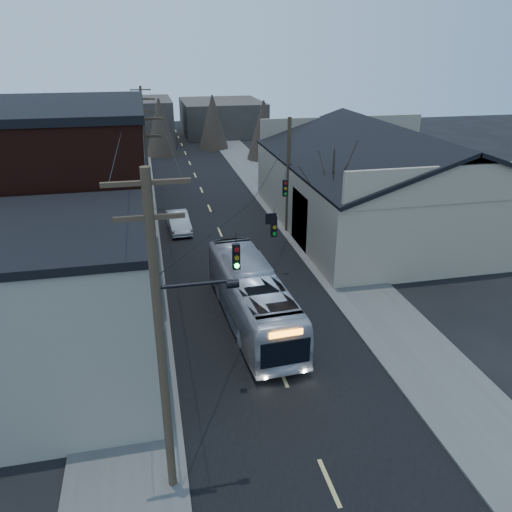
{
  "coord_description": "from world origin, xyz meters",
  "views": [
    {
      "loc": [
        -4.93,
        -9.26,
        13.28
      ],
      "look_at": [
        0.2,
        14.1,
        3.0
      ],
      "focal_mm": 35.0,
      "sensor_mm": 36.0,
      "label": 1
    }
  ],
  "objects": [
    {
      "name": "building_clapboard",
      "position": [
        -9.0,
        9.0,
        3.5
      ],
      "size": [
        8.0,
        8.0,
        7.0
      ],
      "primitive_type": "cube",
      "color": "gray",
      "rests_on": "ground"
    },
    {
      "name": "bus",
      "position": [
        -0.34,
        12.53,
        1.48
      ],
      "size": [
        3.08,
        10.74,
        2.96
      ],
      "primitive_type": "imported",
      "rotation": [
        0.0,
        0.0,
        3.2
      ],
      "color": "#B1B5BE",
      "rests_on": "ground"
    },
    {
      "name": "building_brick",
      "position": [
        -10.0,
        20.0,
        5.0
      ],
      "size": [
        10.0,
        12.0,
        10.0
      ],
      "primitive_type": "cube",
      "color": "black",
      "rests_on": "ground"
    },
    {
      "name": "warehouse",
      "position": [
        13.0,
        25.0,
        2.7
      ],
      "size": [
        16.16,
        20.6,
        7.73
      ],
      "color": "gray",
      "rests_on": "ground"
    },
    {
      "name": "road_surface",
      "position": [
        0.0,
        30.0,
        0.01
      ],
      "size": [
        9.0,
        110.0,
        0.02
      ],
      "primitive_type": "cube",
      "color": "black",
      "rests_on": "ground"
    },
    {
      "name": "utility_lines",
      "position": [
        -3.11,
        24.14,
        4.95
      ],
      "size": [
        11.24,
        45.28,
        10.5
      ],
      "color": "#382B1E",
      "rests_on": "ground"
    },
    {
      "name": "bare_tree",
      "position": [
        6.5,
        20.0,
        3.6
      ],
      "size": [
        0.4,
        0.4,
        7.2
      ],
      "primitive_type": "cone",
      "color": "black",
      "rests_on": "ground"
    },
    {
      "name": "sidewalk_left",
      "position": [
        -6.5,
        30.0,
        0.06
      ],
      "size": [
        4.0,
        110.0,
        0.12
      ],
      "primitive_type": "cube",
      "color": "#474744",
      "rests_on": "ground"
    },
    {
      "name": "building_far_left",
      "position": [
        -6.0,
        65.0,
        3.0
      ],
      "size": [
        10.0,
        12.0,
        6.0
      ],
      "primitive_type": "cube",
      "color": "#352E2A",
      "rests_on": "ground"
    },
    {
      "name": "building_left_far",
      "position": [
        -9.5,
        36.0,
        3.5
      ],
      "size": [
        9.0,
        14.0,
        7.0
      ],
      "primitive_type": "cube",
      "color": "#352E2A",
      "rests_on": "ground"
    },
    {
      "name": "parked_car",
      "position": [
        -3.0,
        27.02,
        0.71
      ],
      "size": [
        1.76,
        4.39,
        1.42
      ],
      "primitive_type": "imported",
      "rotation": [
        0.0,
        0.0,
        0.06
      ],
      "color": "#B1B5B9",
      "rests_on": "ground"
    },
    {
      "name": "sidewalk_right",
      "position": [
        6.5,
        30.0,
        0.06
      ],
      "size": [
        4.0,
        110.0,
        0.12
      ],
      "primitive_type": "cube",
      "color": "#474744",
      "rests_on": "ground"
    },
    {
      "name": "building_far_right",
      "position": [
        7.0,
        70.0,
        2.5
      ],
      "size": [
        12.0,
        14.0,
        5.0
      ],
      "primitive_type": "cube",
      "color": "#352E2A",
      "rests_on": "ground"
    }
  ]
}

